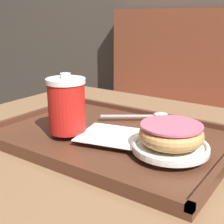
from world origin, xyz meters
TOP-DOWN VIEW (x-y plane):
  - booth_bench at (0.00, 0.87)m, footprint 1.34×0.44m
  - cafe_table at (0.00, 0.00)m, footprint 0.94×0.84m
  - serving_tray at (-0.02, 0.03)m, footprint 0.50×0.35m
  - napkin_paper at (0.00, 0.00)m, footprint 0.16×0.14m
  - coffee_cup_front at (-0.10, -0.03)m, footprint 0.08×0.08m
  - plate_with_chocolate_donut at (0.13, -0.00)m, footprint 0.14×0.14m
  - donut_chocolate_glazed at (0.13, -0.00)m, footprint 0.12×0.12m
  - spoon at (0.00, 0.16)m, footprint 0.14×0.11m

SIDE VIEW (x-z plane):
  - booth_bench at x=0.00m, z-range -0.18..0.82m
  - cafe_table at x=0.00m, z-range 0.19..0.89m
  - serving_tray at x=-0.02m, z-range 0.70..0.72m
  - napkin_paper at x=0.00m, z-range 0.73..0.73m
  - spoon at x=0.00m, z-range 0.73..0.74m
  - plate_with_chocolate_donut at x=0.13m, z-range 0.73..0.74m
  - donut_chocolate_glazed at x=0.13m, z-range 0.74..0.78m
  - coffee_cup_front at x=-0.10m, z-range 0.72..0.85m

